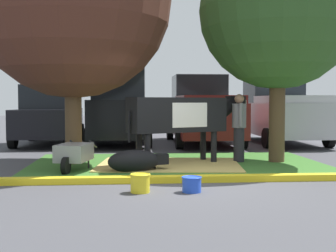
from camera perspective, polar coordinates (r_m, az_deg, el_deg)
The scene contains 15 objects.
ground_plane at distance 8.51m, azimuth 3.18°, elevation -6.99°, with size 80.00×80.00×0.00m, color #424247.
grass_island at distance 10.92m, azimuth 1.19°, elevation -4.69°, with size 6.83×4.44×0.02m, color #386B28.
curb_yellow at distance 8.59m, azimuth 2.84°, elevation -6.48°, with size 8.03×0.24×0.12m, color yellow.
hay_bedding at distance 10.71m, azimuth 0.13°, elevation -4.77°, with size 3.20×2.40×0.04m, color tan.
shade_tree_right at distance 11.73m, azimuth 13.36°, elevation 13.65°, with size 3.80×3.80×5.57m.
cow_holstein at distance 10.88m, azimuth 1.60°, elevation 1.31°, with size 3.01×1.58×1.61m.
calf_lying at distance 9.70m, azimuth -4.02°, elevation -4.32°, with size 1.33×0.75×0.48m.
person_handler at distance 11.34m, azimuth 8.70°, elevation 0.03°, with size 0.34×0.53×1.65m.
wheelbarrow at distance 10.04m, azimuth -11.49°, elevation -3.28°, with size 0.82×1.62×0.63m.
bucket_yellow at distance 7.62m, azimuth -3.43°, elevation -6.96°, with size 0.34×0.34×0.31m.
bucket_blue at distance 7.65m, azimuth 2.92°, elevation -7.11°, with size 0.34×0.34×0.25m.
sedan_silver at distance 16.49m, azimuth -14.31°, elevation 1.24°, with size 2.03×4.41×2.02m.
suv_black at distance 16.10m, azimuth -6.02°, elevation 2.29°, with size 2.13×4.61×2.52m.
pickup_truck_maroon at distance 16.32m, azimuth 4.23°, elevation 1.76°, with size 2.23×5.41×2.42m.
pickup_truck_black at distance 16.99m, azimuth 13.56°, elevation 1.74°, with size 2.23×5.41×2.42m.
Camera 1 is at (-1.16, -8.30, 1.49)m, focal length 49.74 mm.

